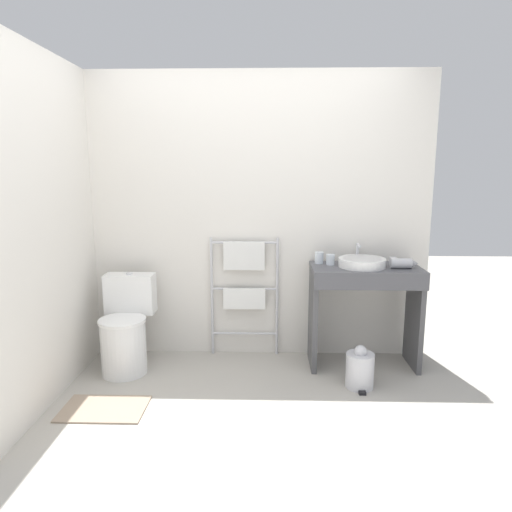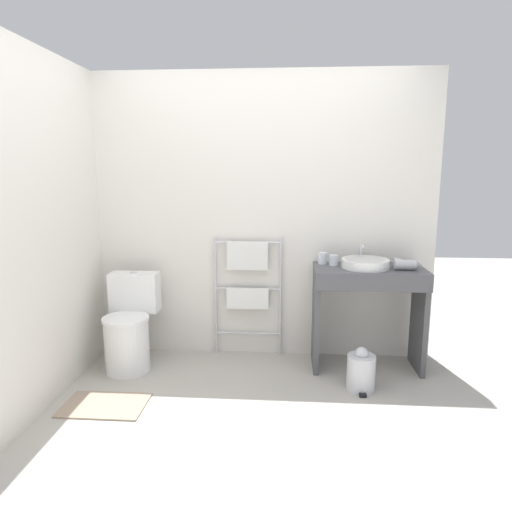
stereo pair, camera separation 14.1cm
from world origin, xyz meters
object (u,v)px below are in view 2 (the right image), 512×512
object	(u,v)px
toilet	(129,328)
sink_basin	(365,263)
trash_bin	(361,371)
cup_near_wall	(322,258)
cup_near_edge	(334,260)
hair_dryer	(406,264)
towel_radiator	(248,280)

from	to	relation	value
toilet	sink_basin	distance (m)	1.96
trash_bin	toilet	bearing A→B (deg)	171.82
cup_near_wall	cup_near_edge	world-z (taller)	cup_near_wall
toilet	cup_near_edge	bearing A→B (deg)	7.00
hair_dryer	toilet	bearing A→B (deg)	-177.73
towel_radiator	trash_bin	bearing A→B (deg)	-33.48
cup_near_wall	trash_bin	bearing A→B (deg)	-63.10
towel_radiator	cup_near_edge	size ratio (longest dim) A/B	12.09
towel_radiator	hair_dryer	distance (m)	1.29
toilet	cup_near_edge	xyz separation A→B (m)	(1.64, 0.20, 0.54)
sink_basin	cup_near_wall	size ratio (longest dim) A/B	3.96
sink_basin	trash_bin	world-z (taller)	sink_basin
toilet	cup_near_wall	size ratio (longest dim) A/B	8.12
toilet	trash_bin	xyz separation A→B (m)	(1.82, -0.26, -0.19)
toilet	towel_radiator	size ratio (longest dim) A/B	0.74
towel_radiator	hair_dryer	xyz separation A→B (m)	(1.25, -0.24, 0.20)
toilet	cup_near_edge	size ratio (longest dim) A/B	8.94
sink_basin	cup_near_edge	size ratio (longest dim) A/B	4.36
cup_near_wall	cup_near_edge	bearing A→B (deg)	-33.23
toilet	hair_dryer	world-z (taller)	hair_dryer
hair_dryer	trash_bin	bearing A→B (deg)	-136.44
sink_basin	hair_dryer	size ratio (longest dim) A/B	1.73
sink_basin	toilet	bearing A→B (deg)	-176.02
cup_near_edge	hair_dryer	world-z (taller)	cup_near_edge
cup_near_edge	trash_bin	size ratio (longest dim) A/B	0.26
toilet	sink_basin	xyz separation A→B (m)	(1.88, 0.13, 0.54)
towel_radiator	cup_near_edge	xyz separation A→B (m)	(0.71, -0.12, 0.20)
sink_basin	hair_dryer	xyz separation A→B (m)	(0.30, -0.04, 0.00)
toilet	cup_near_wall	distance (m)	1.67
towel_radiator	cup_near_edge	distance (m)	0.74
toilet	hair_dryer	bearing A→B (deg)	2.27
toilet	sink_basin	world-z (taller)	sink_basin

